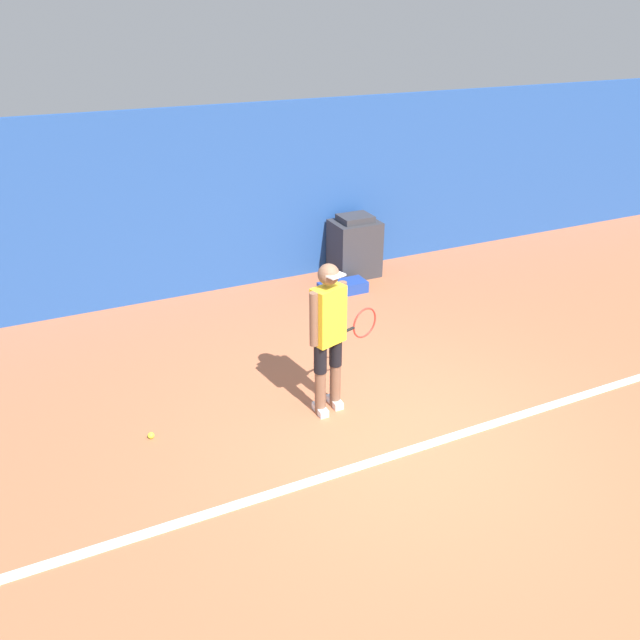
# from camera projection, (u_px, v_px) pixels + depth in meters

# --- Properties ---
(ground_plane) EXTENTS (24.00, 24.00, 0.00)m
(ground_plane) POSITION_uv_depth(u_px,v_px,m) (397.00, 434.00, 6.47)
(ground_plane) COLOR #B76642
(back_wall) EXTENTS (24.00, 0.10, 2.76)m
(back_wall) POSITION_uv_depth(u_px,v_px,m) (250.00, 198.00, 9.44)
(back_wall) COLOR #234C99
(back_wall) RESTS_ON ground_plane
(court_baseline) EXTENTS (21.60, 0.10, 0.01)m
(court_baseline) POSITION_uv_depth(u_px,v_px,m) (412.00, 449.00, 6.24)
(court_baseline) COLOR white
(court_baseline) RESTS_ON ground_plane
(tennis_player) EXTENTS (0.93, 0.40, 1.71)m
(tennis_player) POSITION_uv_depth(u_px,v_px,m) (329.00, 332.00, 6.47)
(tennis_player) COLOR brown
(tennis_player) RESTS_ON ground_plane
(tennis_ball) EXTENTS (0.07, 0.07, 0.07)m
(tennis_ball) POSITION_uv_depth(u_px,v_px,m) (151.00, 435.00, 6.40)
(tennis_ball) COLOR #D1E533
(tennis_ball) RESTS_ON ground_plane
(covered_chair) EXTENTS (0.73, 0.60, 1.01)m
(covered_chair) POSITION_uv_depth(u_px,v_px,m) (355.00, 247.00, 10.13)
(covered_chair) COLOR #333338
(covered_chair) RESTS_ON ground_plane
(equipment_bag) EXTENTS (0.74, 0.34, 0.17)m
(equipment_bag) POSITION_uv_depth(u_px,v_px,m) (343.00, 287.00, 9.64)
(equipment_bag) COLOR #1E3D99
(equipment_bag) RESTS_ON ground_plane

